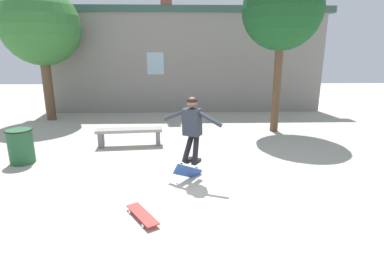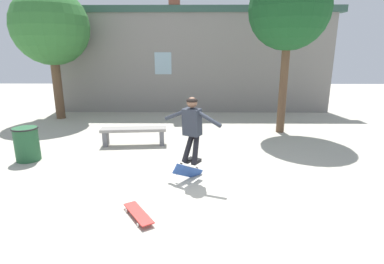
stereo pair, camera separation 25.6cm
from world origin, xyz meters
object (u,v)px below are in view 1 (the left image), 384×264
(park_bench, at_px, (130,133))
(skater, at_px, (192,125))
(tree_right, at_px, (282,10))
(trash_bin, at_px, (21,145))
(skateboard_flipping, at_px, (188,172))
(skateboard_resting, at_px, (142,214))
(tree_left, at_px, (41,27))

(park_bench, distance_m, skater, 2.95)
(skater, bearing_deg, tree_right, -6.21)
(trash_bin, bearing_deg, skateboard_flipping, -15.40)
(park_bench, bearing_deg, skateboard_flipping, -61.22)
(tree_right, bearing_deg, skateboard_flipping, -127.40)
(tree_right, xyz_separation_m, park_bench, (-4.50, -1.49, -3.39))
(skater, relative_size, skateboard_resting, 1.74)
(park_bench, bearing_deg, skateboard_resting, -83.11)
(tree_right, distance_m, skateboard_flipping, 6.00)
(tree_right, xyz_separation_m, skateboard_resting, (-3.68, -5.32, -3.68))
(skateboard_flipping, bearing_deg, park_bench, 79.31)
(park_bench, height_order, skater, skater)
(park_bench, xyz_separation_m, trash_bin, (-2.31, -1.26, 0.07))
(trash_bin, bearing_deg, skater, -14.68)
(trash_bin, bearing_deg, tree_right, 21.98)
(tree_left, relative_size, park_bench, 2.64)
(trash_bin, bearing_deg, park_bench, 28.63)
(skater, bearing_deg, park_bench, 66.44)
(park_bench, relative_size, skateboard_resting, 2.35)
(skateboard_flipping, relative_size, skateboard_resting, 0.80)
(trash_bin, height_order, skater, skater)
(skateboard_flipping, bearing_deg, trash_bin, 119.82)
(tree_left, height_order, trash_bin, tree_left)
(tree_right, height_order, tree_left, tree_right)
(tree_right, height_order, park_bench, tree_right)
(skateboard_flipping, bearing_deg, tree_left, 86.93)
(tree_right, distance_m, skateboard_resting, 7.44)
(skateboard_flipping, height_order, skateboard_resting, skateboard_flipping)
(tree_left, height_order, park_bench, tree_left)
(tree_left, height_order, skateboard_resting, tree_left)
(skateboard_flipping, xyz_separation_m, skateboard_resting, (-0.75, -1.49, -0.09))
(tree_right, relative_size, trash_bin, 6.13)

